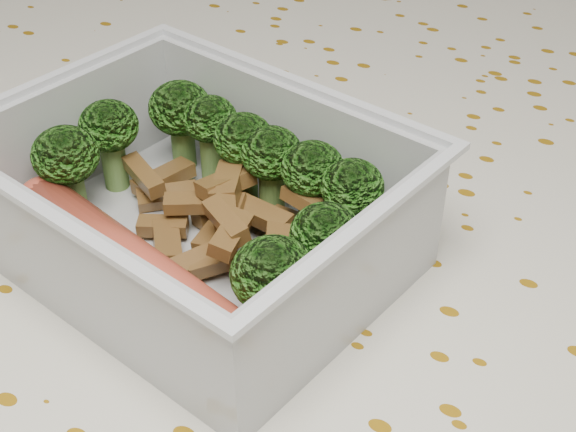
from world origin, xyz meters
The scene contains 6 objects.
dining_table centered at (0.00, 0.00, 0.67)m, with size 1.40×0.90×0.75m.
tablecloth centered at (0.00, 0.00, 0.72)m, with size 1.46×0.96×0.19m.
lunch_container centered at (-0.04, -0.03, 0.78)m, with size 0.23×0.19×0.07m.
broccoli_florets centered at (-0.04, -0.01, 0.79)m, with size 0.18×0.13×0.05m.
meat_pile centered at (-0.03, -0.02, 0.77)m, with size 0.13×0.08×0.03m.
sausage centered at (-0.05, -0.07, 0.78)m, with size 0.17×0.07×0.03m.
Camera 1 is at (0.14, -0.28, 1.02)m, focal length 50.00 mm.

